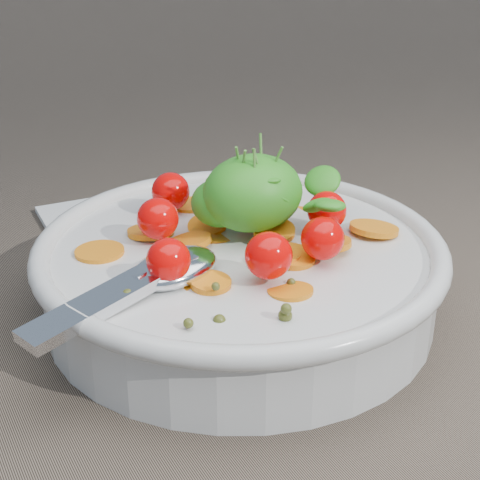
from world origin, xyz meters
name	(u,v)px	position (x,y,z in m)	size (l,w,h in m)	color
ground	(241,330)	(0.00, 0.00, 0.00)	(6.00, 6.00, 0.00)	#6A5B4C
bowl	(240,270)	(0.01, 0.02, 0.03)	(0.30, 0.28, 0.12)	silver
napkin	(130,220)	(0.00, 0.20, 0.00)	(0.14, 0.13, 0.01)	white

